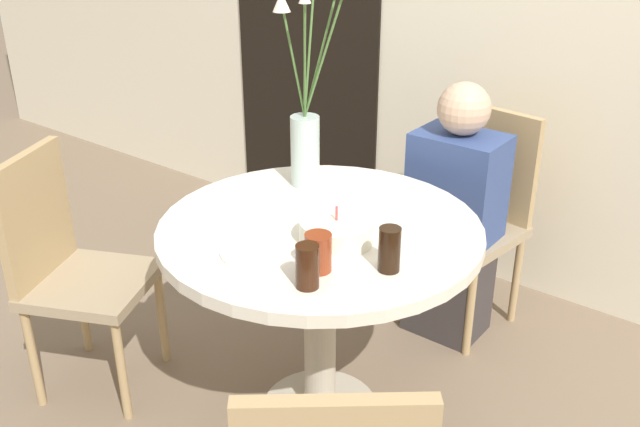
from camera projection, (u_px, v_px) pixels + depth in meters
ground_plane at (320, 412)px, 2.57m from camera, size 16.00×16.00×0.00m
doorway_panel at (305, 33)px, 3.63m from camera, size 0.90×0.01×2.05m
dining_table at (320, 263)px, 2.31m from camera, size 1.03×1.03×0.75m
chair_near_front at (477, 208)px, 2.93m from camera, size 0.45×0.45×0.91m
chair_right_flank at (68, 261)px, 2.53m from camera, size 0.53×0.53×0.91m
birthday_cake at (336, 231)px, 2.13m from camera, size 0.23×0.23×0.12m
flower_vase at (307, 110)px, 2.43m from camera, size 0.30×0.28×0.78m
side_plate at (254, 252)px, 2.07m from camera, size 0.20×0.20×0.01m
drink_glass_0 at (318, 252)px, 1.97m from camera, size 0.08×0.08×0.11m
drink_glass_1 at (389, 249)px, 1.96m from camera, size 0.06×0.06×0.13m
drink_glass_2 at (307, 266)px, 1.88m from camera, size 0.06×0.06×0.12m
person_woman at (454, 222)px, 2.84m from camera, size 0.34×0.24×1.07m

